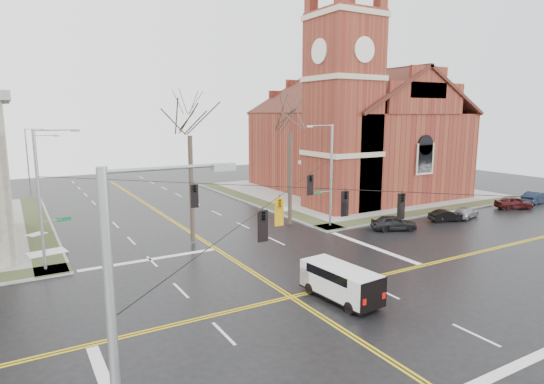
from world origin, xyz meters
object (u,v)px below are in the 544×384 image
streetlight_north_a (38,173)px  parked_car_a (394,223)px  signal_pole_sw (124,376)px  church (351,126)px  signal_pole_ne (330,173)px  tree_nw_near (190,128)px  parked_car_d (514,203)px  parked_car_e (536,197)px  streetlight_north_b (28,156)px  cargo_van (338,280)px  tree_ne (290,125)px  signal_pole_nw (42,196)px  parked_car_c (465,213)px  parked_car_b (447,216)px

streetlight_north_a → parked_car_a: (26.31, -20.16, -3.80)m
signal_pole_sw → parked_car_a: (26.98, 19.34, -4.28)m
church → streetlight_north_a: 35.78m
church → signal_pole_ne: 19.22m
signal_pole_sw → tree_nw_near: size_ratio=0.73×
streetlight_north_a → tree_nw_near: 18.49m
parked_car_d → parked_car_e: parked_car_e is taller
signal_pole_sw → streetlight_north_b: (0.67, 59.50, -0.48)m
cargo_van → tree_ne: bearing=61.8°
signal_pole_nw → parked_car_d: bearing=-4.6°
parked_car_d → parked_car_e: size_ratio=0.96×
signal_pole_sw → parked_car_c: bearing=27.9°
signal_pole_nw → parked_car_c: signal_pole_nw is taller
signal_pole_sw → streetlight_north_a: bearing=89.0°
cargo_van → parked_car_a: (13.55, 9.31, -0.42)m
streetlight_north_a → cargo_van: size_ratio=1.60×
signal_pole_sw → parked_car_e: size_ratio=2.20×
streetlight_north_a → streetlight_north_b: same height
parked_car_a → tree_nw_near: size_ratio=0.32×
parked_car_b → signal_pole_ne: bearing=87.5°
streetlight_north_b → parked_car_e: bearing=-38.8°
parked_car_b → parked_car_e: 16.08m
streetlight_north_a → tree_nw_near: tree_nw_near is taller
tree_ne → signal_pole_sw: bearing=-128.3°
signal_pole_ne → parked_car_b: 12.48m
parked_car_d → signal_pole_sw: bearing=136.7°
tree_nw_near → tree_ne: (9.61, 0.90, 0.08)m
signal_pole_ne → signal_pole_nw: bearing=180.0°
signal_pole_ne → streetlight_north_b: bearing=121.1°
parked_car_c → streetlight_north_a: bearing=44.2°
streetlight_north_b → parked_car_b: streetlight_north_b is taller
signal_pole_ne → tree_nw_near: tree_nw_near is taller
parked_car_e → tree_ne: size_ratio=0.33×
signal_pole_nw → tree_ne: tree_ne is taller
streetlight_north_b → streetlight_north_a: bearing=-90.0°
parked_car_d → signal_pole_ne: bearing=104.0°
parked_car_b → tree_nw_near: bearing=93.7°
parked_car_b → parked_car_d: 10.90m
parked_car_e → tree_ne: tree_ne is taller
cargo_van → parked_car_d: 32.56m
church → signal_pole_ne: church is taller
signal_pole_sw → tree_ne: bearing=51.7°
streetlight_north_b → cargo_van: (12.76, -49.47, -3.37)m
signal_pole_ne → tree_nw_near: bearing=173.3°
parked_car_a → parked_car_c: parked_car_a is taller
signal_pole_ne → parked_car_a: 7.10m
signal_pole_sw → parked_car_b: bearing=29.7°
signal_pole_sw → streetlight_north_b: signal_pole_sw is taller
cargo_van → parked_car_d: bearing=11.9°
signal_pole_ne → signal_pole_nw: (-22.64, 0.00, 0.00)m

